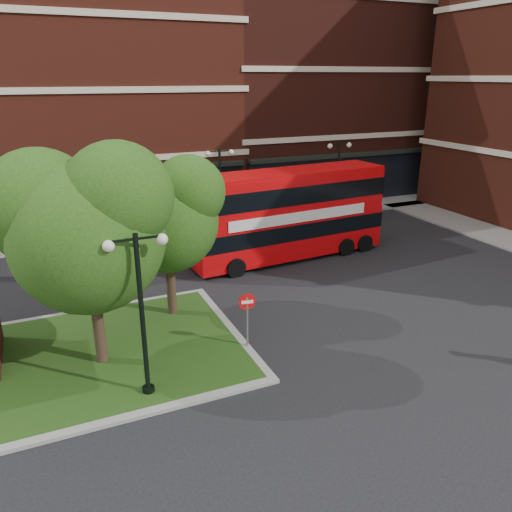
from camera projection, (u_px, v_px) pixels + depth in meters
name	position (u px, v px, depth m)	size (l,w,h in m)	color
ground	(315.00, 359.00, 16.61)	(120.00, 120.00, 0.00)	black
pavement_far	(180.00, 227.00, 30.78)	(44.00, 3.00, 0.12)	slate
terrace_far_left	(21.00, 107.00, 31.83)	(26.00, 12.00, 14.00)	maroon
terrace_far_right	(319.00, 87.00, 39.84)	(18.00, 12.00, 16.00)	#471911
traffic_island	(53.00, 365.00, 16.13)	(12.60, 7.60, 0.15)	gray
tree_island_west	(82.00, 223.00, 14.69)	(5.40, 4.71, 7.21)	#2D2116
tree_island_east	(164.00, 211.00, 18.16)	(4.46, 3.90, 6.29)	#2D2116
lamp_island	(141.00, 309.00, 13.73)	(1.72, 0.36, 5.00)	black
lamp_far_left	(220.00, 187.00, 28.88)	(1.72, 0.36, 5.00)	black
lamp_far_right	(338.00, 176.00, 31.91)	(1.72, 0.36, 5.00)	black
bus	(288.00, 209.00, 25.05)	(10.47, 3.12, 3.94)	red
car_silver	(83.00, 238.00, 26.61)	(1.69, 4.19, 1.43)	#ACAFB4
car_white	(242.00, 218.00, 30.10)	(1.64, 4.71, 1.55)	silver
no_entry_sign	(247.00, 310.00, 16.71)	(0.57, 0.14, 2.07)	slate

